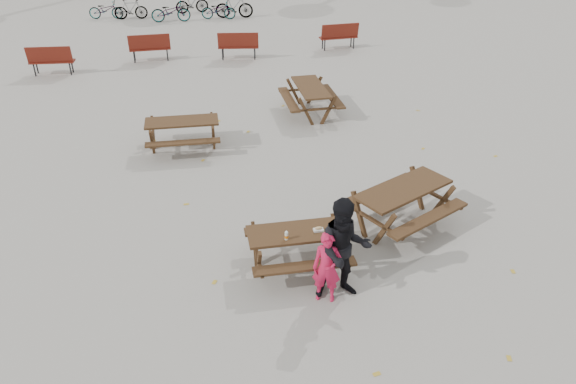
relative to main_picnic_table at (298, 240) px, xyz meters
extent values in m
plane|color=gray|center=(0.00, 0.00, -0.59)|extent=(80.00, 80.00, 0.00)
cube|color=#331F12|center=(0.00, 0.00, 0.16)|extent=(1.80, 0.70, 0.05)
cube|color=#331F12|center=(0.00, -0.60, -0.14)|extent=(1.80, 0.25, 0.05)
cube|color=#331F12|center=(0.00, 0.60, -0.14)|extent=(1.80, 0.25, 0.05)
cylinder|color=#331F12|center=(-0.75, -0.30, -0.22)|extent=(0.08, 0.08, 0.73)
cylinder|color=#331F12|center=(-0.75, 0.30, -0.22)|extent=(0.08, 0.08, 0.73)
cylinder|color=#331F12|center=(0.75, -0.30, -0.22)|extent=(0.08, 0.08, 0.73)
cylinder|color=#331F12|center=(0.75, 0.30, -0.22)|extent=(0.08, 0.08, 0.73)
cube|color=white|center=(0.36, -0.05, 0.21)|extent=(0.18, 0.11, 0.03)
ellipsoid|color=tan|center=(0.36, -0.05, 0.25)|extent=(0.14, 0.06, 0.05)
cylinder|color=silver|center=(-0.25, -0.21, 0.26)|extent=(0.06, 0.06, 0.15)
cylinder|color=orange|center=(-0.25, -0.21, 0.25)|extent=(0.07, 0.07, 0.05)
cylinder|color=white|center=(-0.25, -0.21, 0.35)|extent=(0.03, 0.03, 0.02)
imported|color=#CA1943|center=(0.29, -0.95, 0.07)|extent=(0.55, 0.45, 1.31)
imported|color=black|center=(0.59, -0.89, 0.35)|extent=(0.94, 0.75, 1.87)
imported|color=black|center=(-5.22, 20.14, -0.17)|extent=(1.67, 0.82, 0.84)
imported|color=black|center=(-4.06, 19.85, -0.13)|extent=(1.54, 0.45, 0.92)
imported|color=black|center=(-2.21, 19.01, -0.12)|extent=(1.80, 0.69, 0.93)
imported|color=black|center=(-1.19, 20.61, -0.11)|extent=(1.65, 0.70, 0.96)
imported|color=black|center=(-0.01, 19.14, -0.17)|extent=(1.68, 0.87, 0.84)
imported|color=black|center=(0.74, 19.23, -0.05)|extent=(1.82, 0.74, 1.07)
camera|label=1|loc=(-1.65, -8.03, 5.82)|focal=35.00mm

